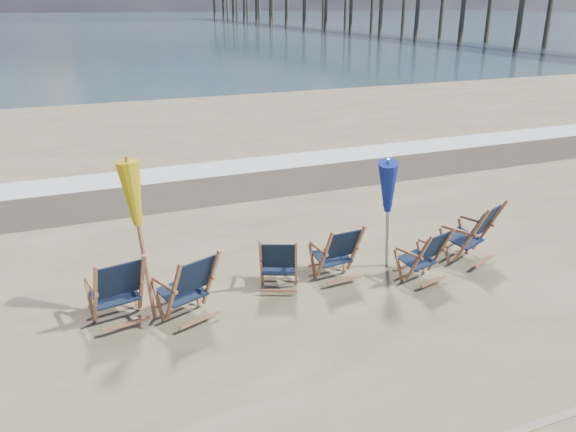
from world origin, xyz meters
The scene contains 11 objects.
ocean centered at (0.00, 128.00, 0.00)m, with size 400.00×400.00×0.00m, color #354C58.
surf_foam centered at (0.00, 8.30, 0.00)m, with size 200.00×1.40×0.01m, color silver.
wet_sand_strip centered at (0.00, 6.80, 0.00)m, with size 200.00×2.60×0.00m, color #42362A.
beach_chair_0 centered at (-2.44, 1.39, 0.54)m, with size 0.69×0.78×1.08m, color black, non-canonical shape.
beach_chair_1 centered at (-1.54, 1.19, 0.53)m, with size 0.68×0.77×1.07m, color black, non-canonical shape.
beach_chair_2 centered at (-0.22, 1.34, 0.46)m, with size 0.59×0.67×0.93m, color black, non-canonical shape.
beach_chair_3 centered at (0.81, 1.40, 0.49)m, with size 0.63×0.71×0.98m, color black, non-canonical shape.
beach_chair_4 centered at (2.03, 0.90, 0.47)m, with size 0.60×0.68×0.94m, color black, non-canonical shape.
beach_chair_5 centered at (3.24, 1.24, 0.56)m, with size 0.71×0.80×1.11m, color black, non-canonical shape.
umbrella_yellow centered at (-2.38, 1.46, 1.69)m, with size 0.30×0.30×2.22m.
umbrella_blue centered at (1.37, 1.44, 1.45)m, with size 0.30×0.30×1.96m.
Camera 1 is at (-3.15, -5.52, 4.10)m, focal length 35.00 mm.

